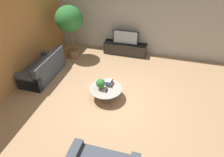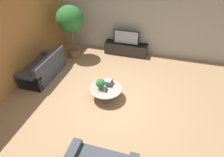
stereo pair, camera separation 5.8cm
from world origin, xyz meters
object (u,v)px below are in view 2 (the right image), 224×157
object	(u,v)px
coffee_table	(106,91)
potted_palm_tall	(70,21)
couch_by_wall	(44,69)
media_console	(126,49)
potted_plant_tabletop	(100,83)
television	(126,37)

from	to	relation	value
coffee_table	potted_palm_tall	world-z (taller)	potted_palm_tall
couch_by_wall	media_console	bearing A→B (deg)	135.22
potted_palm_tall	media_console	bearing A→B (deg)	22.16
potted_palm_tall	potted_plant_tabletop	world-z (taller)	potted_palm_tall
media_console	couch_by_wall	distance (m)	3.40
television	potted_plant_tabletop	bearing A→B (deg)	-91.68
couch_by_wall	potted_plant_tabletop	xyz separation A→B (m)	(2.31, -0.59, 0.28)
media_console	potted_palm_tall	bearing A→B (deg)	-157.84
coffee_table	couch_by_wall	xyz separation A→B (m)	(-2.44, 0.52, 0.02)
media_console	television	bearing A→B (deg)	-90.00
potted_palm_tall	potted_plant_tabletop	xyz separation A→B (m)	(1.91, -2.19, -0.92)
television	coffee_table	distance (m)	2.98
media_console	couch_by_wall	world-z (taller)	couch_by_wall
media_console	potted_plant_tabletop	bearing A→B (deg)	-91.68
media_console	television	distance (m)	0.51
potted_plant_tabletop	television	bearing A→B (deg)	88.32
media_console	coffee_table	world-z (taller)	media_console
couch_by_wall	potted_plant_tabletop	bearing A→B (deg)	75.60
couch_by_wall	potted_plant_tabletop	world-z (taller)	couch_by_wall
television	potted_plant_tabletop	world-z (taller)	television
coffee_table	couch_by_wall	distance (m)	2.50
potted_plant_tabletop	media_console	bearing A→B (deg)	88.32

